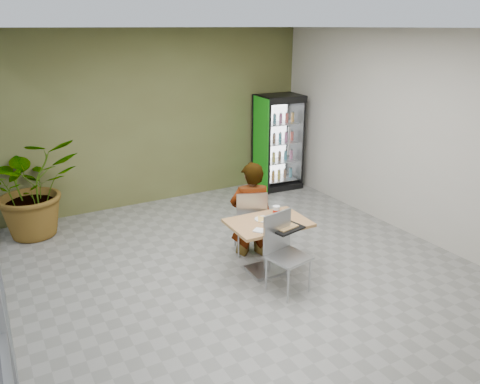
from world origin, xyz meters
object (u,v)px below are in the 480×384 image
object	(u,v)px
chair_near	(283,246)
soda_cup	(276,212)
dining_table	(268,236)
seated_woman	(251,218)
chair_far	(251,218)
beverage_fridge	(279,142)
cafeteria_tray	(286,228)
potted_plant	(32,187)

from	to	relation	value
chair_near	soda_cup	distance (m)	0.61
dining_table	seated_woman	bearing A→B (deg)	81.51
dining_table	chair_far	xyz separation A→B (m)	(0.05, 0.56, 0.05)
beverage_fridge	cafeteria_tray	bearing A→B (deg)	-117.65
seated_woman	dining_table	bearing A→B (deg)	102.19
beverage_fridge	potted_plant	distance (m)	4.75
dining_table	soda_cup	xyz separation A→B (m)	(0.16, 0.05, 0.30)
seated_woman	potted_plant	bearing A→B (deg)	-19.43
chair_near	potted_plant	bearing A→B (deg)	116.43
chair_far	seated_woman	size ratio (longest dim) A/B	0.59
cafeteria_tray	potted_plant	distance (m)	4.17
seated_woman	soda_cup	xyz separation A→B (m)	(0.07, -0.56, 0.28)
seated_woman	cafeteria_tray	xyz separation A→B (m)	(-0.03, -0.92, 0.21)
seated_woman	soda_cup	size ratio (longest dim) A/B	9.82
chair_far	chair_near	bearing A→B (deg)	103.44
dining_table	cafeteria_tray	bearing A→B (deg)	-78.65
dining_table	potted_plant	bearing A→B (deg)	132.18
potted_plant	dining_table	bearing A→B (deg)	-47.82
dining_table	cafeteria_tray	distance (m)	0.39
beverage_fridge	seated_woman	bearing A→B (deg)	-126.33
chair_far	seated_woman	bearing A→B (deg)	-106.83
beverage_fridge	dining_table	bearing A→B (deg)	-121.16
cafeteria_tray	beverage_fridge	bearing A→B (deg)	57.73
chair_near	beverage_fridge	world-z (taller)	beverage_fridge
dining_table	beverage_fridge	bearing A→B (deg)	54.22
seated_woman	soda_cup	bearing A→B (deg)	117.42
seated_woman	potted_plant	world-z (taller)	potted_plant
chair_far	seated_woman	xyz separation A→B (m)	(0.04, 0.05, -0.03)
cafeteria_tray	potted_plant	size ratio (longest dim) A/B	0.27
chair_far	potted_plant	size ratio (longest dim) A/B	0.62
chair_far	cafeteria_tray	xyz separation A→B (m)	(0.01, -0.88, 0.18)
seated_woman	potted_plant	size ratio (longest dim) A/B	1.06
soda_cup	dining_table	bearing A→B (deg)	-162.53
seated_woman	cafeteria_tray	size ratio (longest dim) A/B	4.00
beverage_fridge	chair_far	bearing A→B (deg)	-126.26
chair_near	beverage_fridge	xyz separation A→B (m)	(2.21, 3.43, 0.36)
chair_far	potted_plant	xyz separation A→B (m)	(-2.66, 2.32, 0.22)
dining_table	chair_near	distance (m)	0.47
chair_near	soda_cup	xyz separation A→B (m)	(0.23, 0.51, 0.23)
soda_cup	seated_woman	bearing A→B (deg)	96.74
chair_near	seated_woman	distance (m)	1.08
chair_near	potted_plant	world-z (taller)	potted_plant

